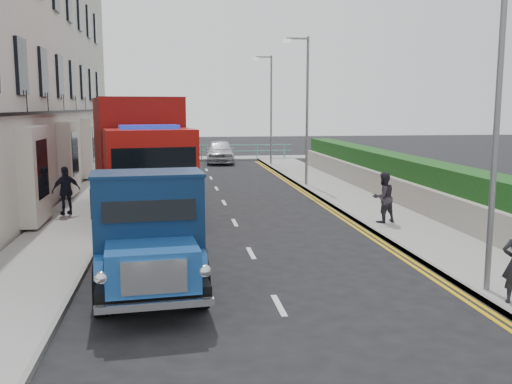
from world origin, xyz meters
name	(u,v)px	position (x,y,z in m)	size (l,w,h in m)	color
ground	(263,275)	(0.00, 0.00, 0.00)	(120.00, 120.00, 0.00)	black
pavement_west	(86,209)	(-5.20, 9.00, 0.06)	(2.40, 38.00, 0.12)	gray
pavement_east	(360,202)	(5.30, 9.00, 0.06)	(2.60, 38.00, 0.12)	gray
promenade	(201,159)	(0.00, 29.00, 0.06)	(30.00, 2.50, 0.12)	gray
sea_plane	(189,137)	(0.00, 60.00, 0.00)	(120.00, 120.00, 0.00)	slate
garden_east	(407,180)	(7.21, 9.00, 0.90)	(1.45, 28.00, 1.75)	#B2AD9E
seafront_railing	(201,152)	(0.00, 28.20, 0.58)	(13.00, 0.08, 1.11)	#59B2A5
lamp_near	(493,97)	(4.18, -2.00, 4.00)	(1.23, 0.18, 7.00)	slate
lamp_mid	(305,102)	(4.18, 14.00, 4.00)	(1.23, 0.18, 7.00)	slate
lamp_far	(269,103)	(4.18, 24.00, 4.00)	(1.23, 0.18, 7.00)	slate
bedford_lorry	(149,241)	(-2.48, -1.08, 1.16)	(2.52, 5.46, 2.51)	black
red_lorry	(138,153)	(-3.19, 8.06, 2.19)	(3.93, 8.20, 4.12)	black
parked_car_front	(155,197)	(-2.60, 6.94, 0.76)	(1.80, 4.46, 1.52)	black
parked_car_mid	(130,193)	(-3.60, 9.06, 0.61)	(1.30, 3.72, 1.22)	#5877BD
parked_car_rear	(143,171)	(-3.41, 15.40, 0.71)	(1.98, 4.88, 1.42)	#9B9B9F
seafront_car_left	(147,162)	(-3.50, 20.97, 0.65)	(2.16, 4.69, 1.30)	black
seafront_car_right	(220,151)	(1.17, 26.25, 0.78)	(1.84, 4.58, 1.56)	silver
pedestrian_east_far	(383,197)	(4.66, 4.83, 0.93)	(0.79, 0.62, 1.63)	#2F2933
pedestrian_west_near	(66,191)	(-5.63, 7.66, 0.95)	(0.98, 0.41, 1.67)	#1B2132
pedestrian_west_far	(124,166)	(-4.40, 16.09, 0.90)	(0.76, 0.50, 1.56)	#453432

